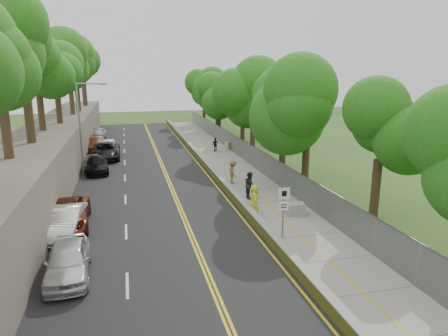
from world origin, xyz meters
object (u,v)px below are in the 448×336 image
Objects in this scene: concrete_block at (295,209)px; car_1 at (66,222)px; signpost at (284,205)px; car_0 at (68,261)px; construction_barrel at (227,146)px; painter_0 at (254,200)px; car_2 at (65,215)px; person_far at (215,145)px; streetlight at (82,122)px.

concrete_block is 0.24× the size of car_1.
signpost reaches higher than car_1.
signpost reaches higher than car_0.
car_1 is (-0.71, 4.96, -0.00)m from car_0.
car_1 is (-13.59, 0.10, 0.38)m from concrete_block.
construction_barrel is at bearing 82.56° from signpost.
painter_0 is at bearing 8.15° from car_1.
car_2 is 3.68× the size of person_far.
car_2 reaches higher than construction_barrel.
concrete_block is 0.25× the size of car_0.
car_0 is at bearing 140.26° from painter_0.
signpost is 11.98m from car_1.
painter_0 reaches higher than person_far.
signpost is 4.14m from painter_0.
painter_0 reaches higher than car_1.
car_1 is 0.83× the size of car_2.
streetlight is at bearing 124.08° from signpost.
car_1 is 3.05× the size of person_far.
person_far reaches higher than car_1.
person_far is at bearing 62.68° from car_1.
person_far is (2.05, 20.39, -0.18)m from painter_0.
construction_barrel is at bearing 51.90° from car_2.
car_0 is 5.01m from car_1.
painter_0 is (-2.45, 0.76, 0.57)m from concrete_block.
car_0 is at bearing -117.81° from construction_barrel.
concrete_block is 0.74× the size of person_far.
construction_barrel is 21.18m from painter_0.
streetlight is 14.19m from car_1.
concrete_block is (-1.10, -21.64, -0.06)m from construction_barrel.
car_1 is at bearing 115.32° from painter_0.
signpost is at bearing -153.80° from painter_0.
car_1 is at bearing -89.71° from streetlight.
painter_0 is at bearing -99.65° from construction_barrel.
car_2 is (-14.85, -20.49, 0.33)m from construction_barrel.
concrete_block is at bearing 18.15° from car_0.
painter_0 is at bearing -49.22° from streetlight.
car_2 is (-13.75, 1.15, 0.39)m from concrete_block.
car_0 is 2.39× the size of painter_0.
streetlight is 17.55m from painter_0.
car_1 is (-14.69, -21.54, 0.32)m from construction_barrel.
person_far is at bearing 54.11° from car_2.
car_2 is 11.31m from painter_0.
signpost is at bearing -11.59° from car_1.
concrete_block is (13.66, -13.76, -4.22)m from streetlight.
streetlight is 1.43× the size of car_2.
car_1 is at bearing 163.66° from signpost.
streetlight is 20.72m from signpost.
construction_barrel is (3.25, 24.89, -1.48)m from signpost.
streetlight reaches higher than car_1.
car_2 is at bearing -125.93° from construction_barrel.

